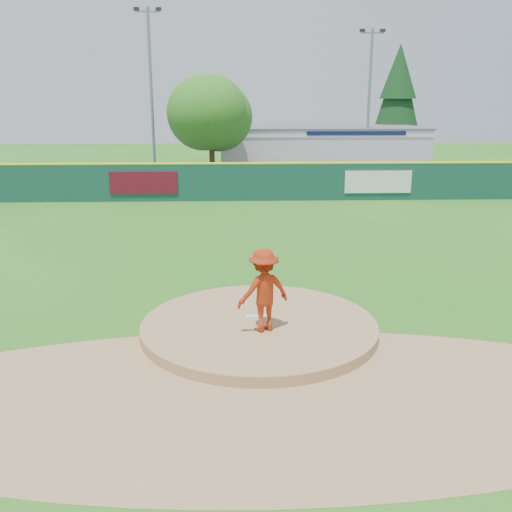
{
  "coord_description": "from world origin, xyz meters",
  "views": [
    {
      "loc": [
        -0.54,
        -12.39,
        5.25
      ],
      "look_at": [
        0.0,
        2.0,
        1.3
      ],
      "focal_mm": 40.0,
      "sensor_mm": 36.0,
      "label": 1
    }
  ],
  "objects_px": {
    "deciduous_tree": "(211,111)",
    "light_pole_right": "(369,96)",
    "pool_building_grp": "(319,148)",
    "light_pole_left": "(151,87)",
    "van": "(321,176)",
    "pitcher": "(264,290)",
    "conifer_tree": "(398,96)"
  },
  "relations": [
    {
      "from": "light_pole_left",
      "to": "light_pole_right",
      "type": "xyz_separation_m",
      "value": [
        15.0,
        2.0,
        -0.51
      ]
    },
    {
      "from": "pitcher",
      "to": "light_pole_right",
      "type": "height_order",
      "value": "light_pole_right"
    },
    {
      "from": "conifer_tree",
      "to": "pool_building_grp",
      "type": "bearing_deg",
      "value": -150.22
    },
    {
      "from": "deciduous_tree",
      "to": "light_pole_right",
      "type": "bearing_deg",
      "value": 19.98
    },
    {
      "from": "van",
      "to": "pool_building_grp",
      "type": "height_order",
      "value": "pool_building_grp"
    },
    {
      "from": "deciduous_tree",
      "to": "light_pole_right",
      "type": "xyz_separation_m",
      "value": [
        11.0,
        4.0,
        0.99
      ]
    },
    {
      "from": "van",
      "to": "light_pole_right",
      "type": "distance_m",
      "value": 8.61
    },
    {
      "from": "pitcher",
      "to": "conifer_tree",
      "type": "xyz_separation_m",
      "value": [
        12.93,
        36.47,
        4.35
      ]
    },
    {
      "from": "deciduous_tree",
      "to": "light_pole_left",
      "type": "height_order",
      "value": "light_pole_left"
    },
    {
      "from": "pitcher",
      "to": "light_pole_left",
      "type": "bearing_deg",
      "value": -101.07
    },
    {
      "from": "conifer_tree",
      "to": "light_pole_right",
      "type": "xyz_separation_m",
      "value": [
        -4.0,
        -7.0,
        0.0
      ]
    },
    {
      "from": "light_pole_left",
      "to": "light_pole_right",
      "type": "bearing_deg",
      "value": 7.59
    },
    {
      "from": "pool_building_grp",
      "to": "van",
      "type": "bearing_deg",
      "value": -97.32
    },
    {
      "from": "deciduous_tree",
      "to": "conifer_tree",
      "type": "bearing_deg",
      "value": 36.25
    },
    {
      "from": "van",
      "to": "light_pole_left",
      "type": "bearing_deg",
      "value": 75.32
    },
    {
      "from": "pitcher",
      "to": "conifer_tree",
      "type": "relative_size",
      "value": 0.2
    },
    {
      "from": "van",
      "to": "deciduous_tree",
      "type": "relative_size",
      "value": 0.63
    },
    {
      "from": "conifer_tree",
      "to": "pitcher",
      "type": "bearing_deg",
      "value": -109.51
    },
    {
      "from": "pool_building_grp",
      "to": "light_pole_left",
      "type": "relative_size",
      "value": 1.38
    },
    {
      "from": "van",
      "to": "conifer_tree",
      "type": "bearing_deg",
      "value": -27.99
    },
    {
      "from": "pitcher",
      "to": "deciduous_tree",
      "type": "bearing_deg",
      "value": -108.88
    },
    {
      "from": "pitcher",
      "to": "conifer_tree",
      "type": "bearing_deg",
      "value": -133.05
    },
    {
      "from": "van",
      "to": "light_pole_left",
      "type": "xyz_separation_m",
      "value": [
        -10.87,
        3.78,
        5.39
      ]
    },
    {
      "from": "van",
      "to": "pool_building_grp",
      "type": "distance_m",
      "value": 8.9
    },
    {
      "from": "pitcher",
      "to": "conifer_tree",
      "type": "distance_m",
      "value": 38.94
    },
    {
      "from": "deciduous_tree",
      "to": "light_pole_right",
      "type": "height_order",
      "value": "light_pole_right"
    },
    {
      "from": "light_pole_left",
      "to": "light_pole_right",
      "type": "relative_size",
      "value": 1.1
    },
    {
      "from": "van",
      "to": "deciduous_tree",
      "type": "xyz_separation_m",
      "value": [
        -6.87,
        1.78,
        3.89
      ]
    },
    {
      "from": "deciduous_tree",
      "to": "van",
      "type": "bearing_deg",
      "value": -14.49
    },
    {
      "from": "pool_building_grp",
      "to": "light_pole_left",
      "type": "xyz_separation_m",
      "value": [
        -12.0,
        -4.99,
        4.39
      ]
    },
    {
      "from": "pool_building_grp",
      "to": "deciduous_tree",
      "type": "bearing_deg",
      "value": -138.84
    },
    {
      "from": "deciduous_tree",
      "to": "conifer_tree",
      "type": "distance_m",
      "value": 18.63
    }
  ]
}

